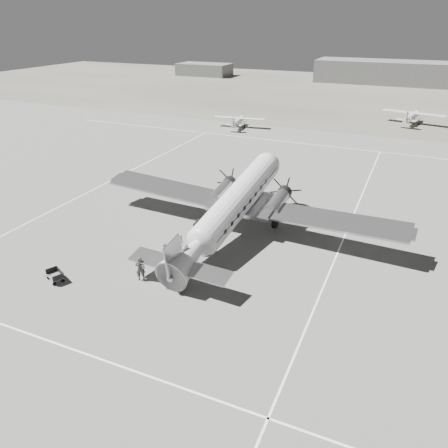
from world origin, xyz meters
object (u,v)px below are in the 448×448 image
(shed_secondary, at_px, (204,69))
(dc3_airliner, at_px, (233,208))
(light_plane_right, at_px, (412,118))
(ground_crew, at_px, (140,268))
(passenger, at_px, (179,243))
(hangar_main, at_px, (386,72))
(ramp_agent, at_px, (165,252))
(baggage_cart_far, at_px, (55,276))
(light_plane_left, at_px, (238,122))
(baggage_cart_near, at_px, (162,262))

(shed_secondary, xyz_separation_m, dc3_airliner, (57.23, -110.58, 0.99))
(light_plane_right, bearing_deg, ground_crew, -92.79)
(shed_secondary, bearing_deg, passenger, -64.85)
(hangar_main, relative_size, ramp_agent, 23.56)
(dc3_airliner, xyz_separation_m, light_plane_right, (13.17, 58.06, -1.75))
(dc3_airliner, distance_m, baggage_cart_far, 16.29)
(dc3_airliner, relative_size, light_plane_right, 2.64)
(hangar_main, relative_size, passenger, 23.49)
(shed_secondary, bearing_deg, light_plane_left, -59.29)
(dc3_airliner, height_order, ground_crew, dc3_airliner)
(hangar_main, bearing_deg, light_plane_left, -104.54)
(baggage_cart_near, xyz_separation_m, ground_crew, (-0.47, -2.48, 0.61))
(ramp_agent, relative_size, passenger, 1.00)
(shed_secondary, xyz_separation_m, ramp_agent, (53.81, -117.17, -1.11))
(baggage_cart_far, xyz_separation_m, ramp_agent, (6.44, 6.13, 0.45))
(light_plane_left, bearing_deg, light_plane_right, 20.88)
(ground_crew, bearing_deg, ramp_agent, -126.63)
(baggage_cart_near, bearing_deg, light_plane_right, 62.14)
(light_plane_right, bearing_deg, ramp_agent, -93.19)
(hangar_main, height_order, baggage_cart_far, hangar_main)
(shed_secondary, bearing_deg, baggage_cart_near, -65.42)
(light_plane_right, height_order, ramp_agent, light_plane_right)
(hangar_main, relative_size, ground_crew, 20.37)
(hangar_main, distance_m, shed_secondary, 60.22)
(dc3_airliner, bearing_deg, passenger, -120.28)
(hangar_main, distance_m, baggage_cart_far, 128.95)
(light_plane_left, height_order, baggage_cart_far, light_plane_left)
(baggage_cart_near, xyz_separation_m, passenger, (0.16, 2.70, 0.47))
(light_plane_left, xyz_separation_m, passenger, (13.26, -46.46, -0.12))
(dc3_airliner, bearing_deg, ramp_agent, -114.02)
(baggage_cart_near, bearing_deg, shed_secondary, 100.82)
(light_plane_left, distance_m, passenger, 48.32)
(light_plane_right, bearing_deg, shed_secondary, 154.47)
(ground_crew, xyz_separation_m, ramp_agent, (0.33, 3.26, -0.14))
(ground_crew, relative_size, passenger, 1.15)
(hangar_main, distance_m, passenger, 120.42)
(baggage_cart_far, bearing_deg, light_plane_left, 122.38)
(hangar_main, xyz_separation_m, ground_crew, (-6.51, -125.43, -2.27))
(light_plane_left, relative_size, ramp_agent, 5.50)
(hangar_main, bearing_deg, passenger, -92.80)
(light_plane_left, distance_m, ramp_agent, 50.08)
(baggage_cart_near, relative_size, baggage_cart_far, 0.95)
(ramp_agent, bearing_deg, light_plane_left, 38.37)
(baggage_cart_near, distance_m, ground_crew, 2.60)
(baggage_cart_near, height_order, ground_crew, ground_crew)
(dc3_airliner, bearing_deg, light_plane_left, 114.75)
(hangar_main, xyz_separation_m, ramp_agent, (-6.19, -122.17, -2.41))
(light_plane_left, bearing_deg, baggage_cart_near, -83.06)
(baggage_cart_near, bearing_deg, light_plane_left, 91.16)
(light_plane_left, xyz_separation_m, light_plane_right, (29.54, 16.28, 0.22))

